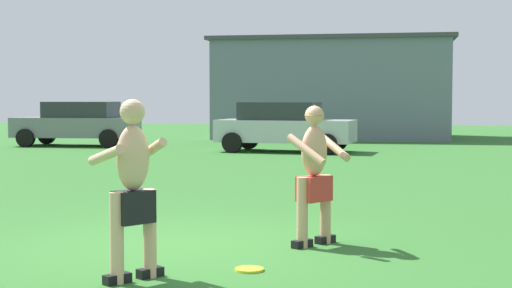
# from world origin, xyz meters

# --- Properties ---
(ground_plane) EXTENTS (80.00, 80.00, 0.00)m
(ground_plane) POSITION_xyz_m (0.00, 0.00, 0.00)
(ground_plane) COLOR #2D6628
(player_with_cap) EXTENTS (0.75, 0.82, 1.64)m
(player_with_cap) POSITION_xyz_m (1.60, 0.27, 0.90)
(player_with_cap) COLOR black
(player_with_cap) RESTS_ON ground_plane
(player_in_black) EXTENTS (0.78, 0.81, 1.71)m
(player_in_black) POSITION_xyz_m (0.10, -1.74, 0.91)
(player_in_black) COLOR black
(player_in_black) RESTS_ON ground_plane
(frisbee) EXTENTS (0.29, 0.29, 0.03)m
(frisbee) POSITION_xyz_m (1.10, -1.15, 0.01)
(frisbee) COLOR yellow
(frisbee) RESTS_ON ground_plane
(car_gray_near_post) EXTENTS (4.38, 2.18, 1.58)m
(car_gray_near_post) POSITION_xyz_m (-8.73, 17.05, 0.82)
(car_gray_near_post) COLOR slate
(car_gray_near_post) RESTS_ON ground_plane
(car_silver_mid_lot) EXTENTS (4.45, 2.36, 1.58)m
(car_silver_mid_lot) POSITION_xyz_m (-1.02, 15.48, 0.82)
(car_silver_mid_lot) COLOR silver
(car_silver_mid_lot) RESTS_ON ground_plane
(outbuilding_behind_lot) EXTENTS (9.97, 6.47, 4.22)m
(outbuilding_behind_lot) POSITION_xyz_m (-0.22, 24.73, 2.12)
(outbuilding_behind_lot) COLOR slate
(outbuilding_behind_lot) RESTS_ON ground_plane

